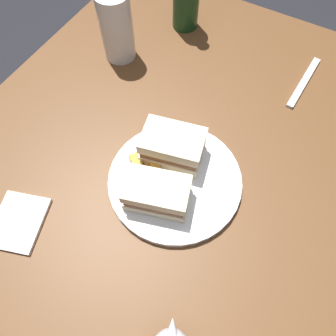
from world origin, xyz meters
The scene contains 13 objects.
ground_plane centered at (0.00, 0.00, 0.00)m, with size 6.00×6.00×0.00m, color black.
dining_table centered at (0.00, 0.00, 0.36)m, with size 1.18×0.90×0.72m, color brown.
plate centered at (0.01, 0.04, 0.73)m, with size 0.26×0.26×0.02m, color white.
sandwich_half_left centered at (-0.03, 0.01, 0.77)m, with size 0.10×0.13×0.07m.
sandwich_half_right centered at (0.07, 0.03, 0.76)m, with size 0.10×0.13×0.06m.
potato_wedge_front centered at (0.08, 0.00, 0.75)m, with size 0.04×0.02×0.02m, color gold.
potato_wedge_middle centered at (0.04, 0.01, 0.74)m, with size 0.05×0.02×0.02m, color #AD702D.
potato_wedge_back centered at (0.01, -0.01, 0.74)m, with size 0.04×0.02×0.02m, color #AD702D.
potato_wedge_left_edge centered at (0.01, -0.01, 0.75)m, with size 0.04×0.02×0.02m, color gold.
potato_wedge_right_edge centered at (0.03, -0.04, 0.75)m, with size 0.04×0.02×0.02m, color gold.
pint_glass centered at (-0.23, -0.25, 0.79)m, with size 0.08×0.08×0.16m.
napkin centered at (0.23, -0.18, 0.72)m, with size 0.11×0.09×0.01m, color white.
fork centered at (-0.37, 0.18, 0.72)m, with size 0.18×0.02×0.01m, color silver.
Camera 1 is at (0.26, 0.16, 1.30)m, focal length 33.96 mm.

